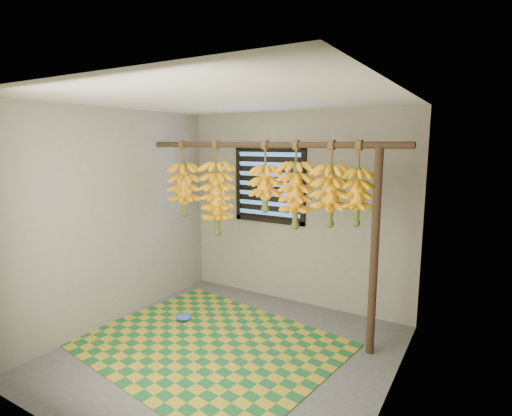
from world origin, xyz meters
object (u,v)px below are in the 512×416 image
Objects in this scene: banana_bunch_a at (184,189)px; banana_bunch_d at (296,195)px; banana_bunch_f at (357,197)px; banana_bunch_c at (265,188)px; banana_bunch_e at (330,195)px; support_post at (374,253)px; woven_mat at (209,344)px; banana_bunch_b at (217,198)px; plastic_bag at (184,317)px.

banana_bunch_d is at bearing -0.00° from banana_bunch_a.
banana_bunch_a is 1.12× the size of banana_bunch_f.
banana_bunch_d and banana_bunch_f have the same top height.
banana_bunch_c and banana_bunch_e have the same top height.
support_post is 1.29m from banana_bunch_c.
banana_bunch_c is 0.73m from banana_bunch_e.
banana_bunch_d is at bearing -0.00° from banana_bunch_c.
banana_bunch_a is (-0.85, 0.68, 1.46)m from woven_mat.
woven_mat is 1.93m from banana_bunch_e.
banana_bunch_b is (-1.81, 0.00, 0.39)m from support_post.
banana_bunch_d is at bearing -0.00° from banana_bunch_b.
banana_bunch_c is at bearing 180.00° from banana_bunch_e.
support_post reaches higher than woven_mat.
plastic_bag is 1.42m from banana_bunch_b.
banana_bunch_a is at bearing 125.01° from plastic_bag.
support_post is at bearing 0.00° from banana_bunch_f.
banana_bunch_c reaches higher than plastic_bag.
banana_bunch_f reaches higher than woven_mat.
banana_bunch_e is (-0.45, 0.00, 0.52)m from support_post.
woven_mat is at bearing -151.84° from banana_bunch_f.
banana_bunch_f is (0.99, -0.00, -0.02)m from banana_bunch_c.
banana_bunch_b is at bearing 60.88° from plastic_bag.
banana_bunch_c is (0.85, 0.39, 1.49)m from plastic_bag.
banana_bunch_a is 2.11m from banana_bunch_f.
plastic_bag is 2.39m from banana_bunch_f.
banana_bunch_f is at bearing 0.00° from banana_bunch_a.
banana_bunch_c is 0.90× the size of banana_bunch_e.
banana_bunch_b and banana_bunch_c have the same top height.
woven_mat is 12.73× the size of plastic_bag.
banana_bunch_c reaches higher than woven_mat.
plastic_bag is 0.21× the size of banana_bunch_d.
banana_bunch_b is (0.22, 0.39, 1.34)m from plastic_bag.
support_post is at bearing 10.95° from plastic_bag.
plastic_bag is at bearing -54.99° from banana_bunch_a.
plastic_bag is at bearing -169.05° from support_post.
banana_bunch_f is at bearing -0.00° from banana_bunch_c.
banana_bunch_f is (0.64, 0.00, 0.03)m from banana_bunch_d.
banana_bunch_d is at bearing -180.00° from banana_bunch_f.
woven_mat is at bearing -26.19° from plastic_bag.
banana_bunch_f is at bearing 12.01° from plastic_bag.
plastic_bag is 0.23× the size of banana_bunch_e.
support_post is 2.34m from banana_bunch_a.
banana_bunch_a is 1.08× the size of banana_bunch_e.
banana_bunch_b is at bearing 180.00° from banana_bunch_f.
support_post is at bearing -0.00° from banana_bunch_e.
woven_mat is 1.58m from banana_bunch_b.
banana_bunch_a and banana_bunch_b have the same top height.
banana_bunch_c is at bearing 180.00° from banana_bunch_d.
banana_bunch_b is 0.65m from banana_bunch_c.
woven_mat is 2.09m from banana_bunch_f.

